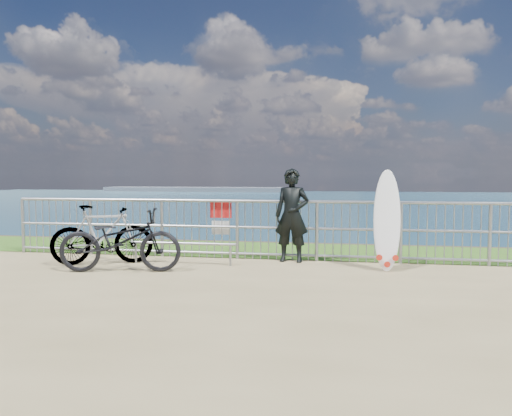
% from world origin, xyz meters
% --- Properties ---
extents(grass_strip, '(120.00, 120.00, 0.00)m').
position_xyz_m(grass_strip, '(0.00, 2.70, 0.01)').
color(grass_strip, '#30601A').
rests_on(grass_strip, ground).
extents(seascape, '(260.00, 260.00, 5.00)m').
position_xyz_m(seascape, '(-43.75, 147.49, -4.03)').
color(seascape, brown).
rests_on(seascape, ground).
extents(railing, '(10.06, 0.10, 1.13)m').
position_xyz_m(railing, '(0.01, 1.60, 0.58)').
color(railing, gray).
rests_on(railing, ground).
extents(surfer, '(0.66, 0.46, 1.71)m').
position_xyz_m(surfer, '(0.55, 1.45, 0.86)').
color(surfer, black).
rests_on(surfer, ground).
extents(surfboard, '(0.46, 0.42, 1.70)m').
position_xyz_m(surfboard, '(2.20, 0.94, 0.78)').
color(surfboard, white).
rests_on(surfboard, ground).
extents(bicycle_near, '(2.09, 1.07, 1.04)m').
position_xyz_m(bicycle_near, '(-2.13, 0.03, 0.52)').
color(bicycle_near, black).
rests_on(bicycle_near, ground).
extents(bicycle_far, '(1.82, 1.16, 1.06)m').
position_xyz_m(bicycle_far, '(-2.75, 0.61, 0.53)').
color(bicycle_far, black).
rests_on(bicycle_far, ground).
extents(bike_rack, '(1.96, 0.05, 0.41)m').
position_xyz_m(bike_rack, '(-1.34, 0.84, 0.34)').
color(bike_rack, gray).
rests_on(bike_rack, ground).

